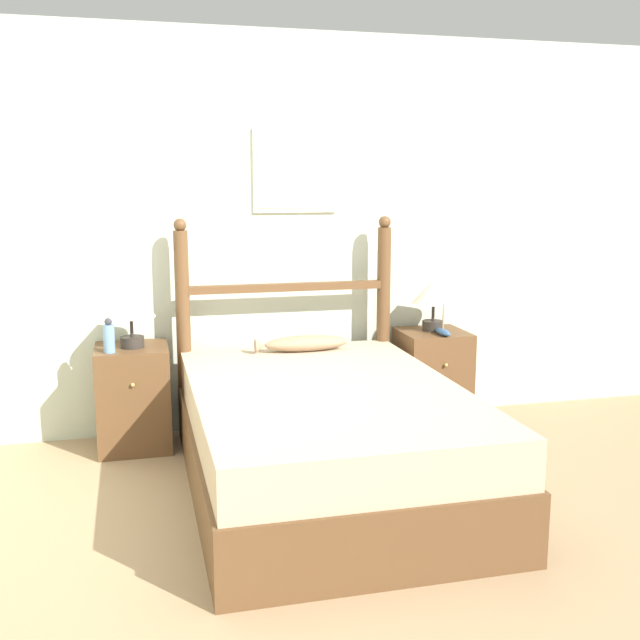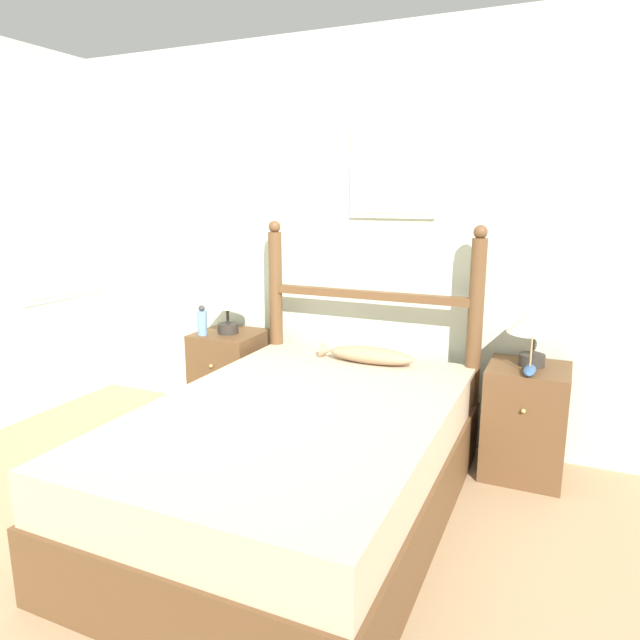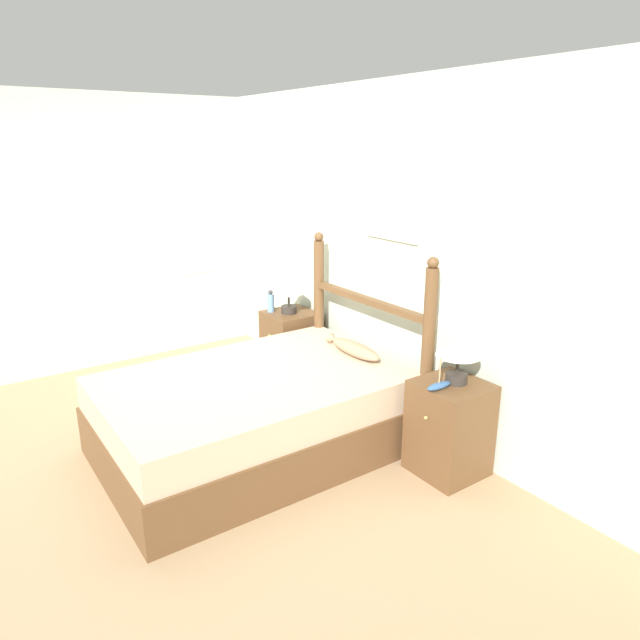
% 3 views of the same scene
% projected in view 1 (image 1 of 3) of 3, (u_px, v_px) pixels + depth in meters
% --- Properties ---
extents(ground_plane, '(16.00, 16.00, 0.00)m').
position_uv_depth(ground_plane, '(310.00, 541.00, 3.41)').
color(ground_plane, '#9E7F5B').
extents(wall_back, '(6.40, 0.08, 2.55)m').
position_uv_depth(wall_back, '(248.00, 235.00, 4.83)').
color(wall_back, beige).
rests_on(wall_back, ground_plane).
extents(bed, '(1.40, 2.08, 0.57)m').
position_uv_depth(bed, '(325.00, 439.00, 3.94)').
color(bed, brown).
rests_on(bed, ground_plane).
extents(headboard, '(1.40, 0.09, 1.40)m').
position_uv_depth(headboard, '(287.00, 321.00, 4.80)').
color(headboard, brown).
rests_on(headboard, ground_plane).
extents(nightstand_left, '(0.43, 0.45, 0.64)m').
position_uv_depth(nightstand_left, '(134.00, 398.00, 4.56)').
color(nightstand_left, brown).
rests_on(nightstand_left, ground_plane).
extents(nightstand_right, '(0.43, 0.45, 0.64)m').
position_uv_depth(nightstand_right, '(432.00, 377.00, 5.03)').
color(nightstand_right, brown).
rests_on(nightstand_right, ground_plane).
extents(table_lamp_left, '(0.29, 0.29, 0.34)m').
position_uv_depth(table_lamp_left, '(131.00, 308.00, 4.44)').
color(table_lamp_left, '#2D2823').
rests_on(table_lamp_left, nightstand_left).
extents(table_lamp_right, '(0.29, 0.29, 0.34)m').
position_uv_depth(table_lamp_right, '(434.00, 295.00, 4.95)').
color(table_lamp_right, '#2D2823').
rests_on(table_lamp_right, nightstand_right).
extents(bottle, '(0.07, 0.07, 0.20)m').
position_uv_depth(bottle, '(109.00, 337.00, 4.33)').
color(bottle, '#668CB2').
rests_on(bottle, nightstand_left).
extents(model_boat, '(0.06, 0.20, 0.21)m').
position_uv_depth(model_boat, '(443.00, 332.00, 4.84)').
color(model_boat, '#335684').
rests_on(model_boat, nightstand_right).
extents(fish_pillow, '(0.59, 0.15, 0.10)m').
position_uv_depth(fish_pillow, '(304.00, 343.00, 4.67)').
color(fish_pillow, '#997A5B').
rests_on(fish_pillow, bed).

